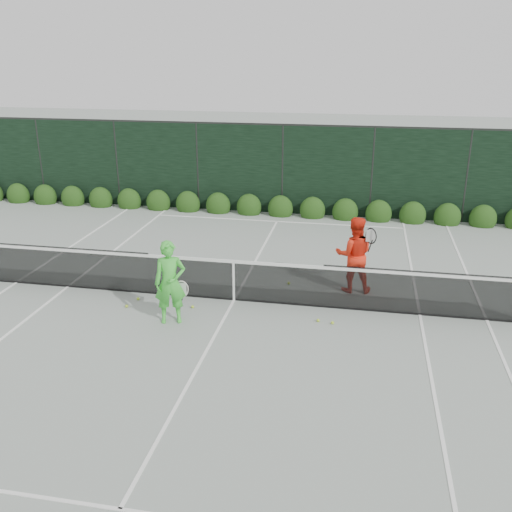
# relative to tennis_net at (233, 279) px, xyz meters

# --- Properties ---
(ground) EXTENTS (80.00, 80.00, 0.00)m
(ground) POSITION_rel_tennis_net_xyz_m (0.02, 0.00, -0.53)
(ground) COLOR gray
(ground) RESTS_ON ground
(tennis_net) EXTENTS (12.90, 0.10, 1.07)m
(tennis_net) POSITION_rel_tennis_net_xyz_m (0.00, 0.00, 0.00)
(tennis_net) COLOR #103218
(tennis_net) RESTS_ON ground
(player_woman) EXTENTS (0.75, 0.61, 1.77)m
(player_woman) POSITION_rel_tennis_net_xyz_m (-1.02, -1.28, 0.35)
(player_woman) COLOR green
(player_woman) RESTS_ON ground
(player_man) EXTENTS (0.95, 0.77, 1.81)m
(player_man) POSITION_rel_tennis_net_xyz_m (2.65, 1.08, 0.37)
(player_man) COLOR red
(player_man) RESTS_ON ground
(court_lines) EXTENTS (11.03, 23.83, 0.01)m
(court_lines) POSITION_rel_tennis_net_xyz_m (0.02, 0.00, -0.53)
(court_lines) COLOR white
(court_lines) RESTS_ON ground
(windscreen_fence) EXTENTS (32.00, 21.07, 3.06)m
(windscreen_fence) POSITION_rel_tennis_net_xyz_m (0.02, -2.71, 0.98)
(windscreen_fence) COLOR black
(windscreen_fence) RESTS_ON ground
(hedge_row) EXTENTS (31.66, 0.65, 0.94)m
(hedge_row) POSITION_rel_tennis_net_xyz_m (0.02, 7.15, -0.30)
(hedge_row) COLOR #183B10
(hedge_row) RESTS_ON ground
(tennis_balls) EXTENTS (4.61, 2.06, 0.07)m
(tennis_balls) POSITION_rel_tennis_net_xyz_m (-0.24, -0.26, -0.50)
(tennis_balls) COLOR #B1D32F
(tennis_balls) RESTS_ON ground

